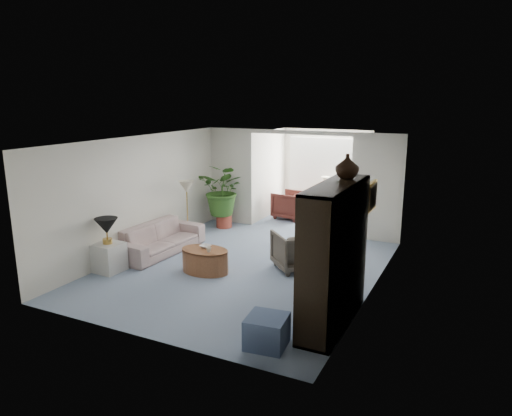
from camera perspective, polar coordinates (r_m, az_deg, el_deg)
The scene contains 26 objects.
floor at distance 9.31m, azimuth -1.63°, elevation -7.38°, with size 6.00×6.00×0.00m, color #8BA1B8.
sunroom_floor at distance 12.91m, azimuth 6.82°, elevation -1.53°, with size 2.60×2.60×0.00m, color #8BA1B8.
back_pier_left at distance 12.42m, azimuth -3.04°, elevation 3.86°, with size 1.20×0.12×2.50m, color silver.
back_pier_right at distance 11.11m, azimuth 14.39°, elevation 2.33°, with size 1.20×0.12×2.50m, color silver.
back_header at distance 11.48m, azimuth 5.32°, elevation 9.08°, with size 2.60×0.12×0.10m, color silver.
window_pane at distance 13.64m, azimuth 8.49°, elevation 5.23°, with size 2.20×0.02×1.50m, color white.
window_blinds at distance 13.61m, azimuth 8.46°, elevation 5.21°, with size 2.20×0.02×1.50m, color white.
framed_picture at distance 7.93m, azimuth 13.90°, elevation 1.37°, with size 0.04×0.50×0.40m, color #BFB699.
sofa at distance 10.37m, azimuth -11.50°, elevation -3.62°, with size 2.16×0.84×0.63m, color #BBB29E.
end_table at distance 9.53m, azimuth -17.39°, elevation -5.72°, with size 0.51×0.51×0.56m, color beige.
table_lamp at distance 9.35m, azimuth -17.65°, elevation -2.07°, with size 0.44×0.44×0.30m, color black.
floor_lamp at distance 11.05m, azimuth -8.41°, elevation 2.55°, with size 0.36×0.36×0.28m, color beige.
coffee_table at distance 9.14m, azimuth -6.18°, elevation -6.34°, with size 0.95×0.95×0.45m, color brown.
coffee_bowl at distance 9.17m, azimuth -6.15°, elevation -4.63°, with size 0.21×0.21×0.05m, color silver.
coffee_cup at distance 8.90m, azimuth -5.74°, elevation -5.05°, with size 0.10×0.10×0.09m, color beige.
wingback_chair at distance 9.23m, azimuth 4.89°, elevation -5.11°, with size 0.80×0.83×0.75m, color #585145.
side_table_dark at distance 9.33m, azimuth 9.59°, elevation -5.68°, with size 0.47×0.38×0.56m, color black.
entertainment_cabinet at distance 6.94m, azimuth 9.43°, elevation -5.66°, with size 0.50×1.89×2.10m, color black.
cabinet_urn at distance 7.13m, azimuth 10.98°, elevation 4.99°, with size 0.35×0.35×0.37m, color black.
ottoman at distance 6.56m, azimuth 1.32°, elevation -14.68°, with size 0.53×0.53×0.42m, color #4E5D86.
plant_pot at distance 12.17m, azimuth -3.88°, elevation -1.60°, with size 0.40×0.40×0.32m, color #A43F2F.
house_plant at distance 11.99m, azimuth -3.95°, elevation 2.21°, with size 1.20×1.04×1.33m, color #315D20.
sunroom_chair_blue at distance 12.56m, azimuth 10.52°, elevation -0.38°, with size 0.77×0.79×0.72m, color #4E5D86.
sunroom_chair_maroon at distance 13.02m, azimuth 4.16°, elevation 0.37°, with size 0.81×0.83×0.75m, color #57241D.
sunroom_table at distance 13.48m, azimuth 8.31°, elevation 0.37°, with size 0.49×0.38×0.60m, color brown.
shelf_clutter at distance 6.92m, azimuth 9.14°, elevation -4.09°, with size 0.30×1.05×1.06m.
Camera 1 is at (4.05, -7.71, 3.29)m, focal length 33.06 mm.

